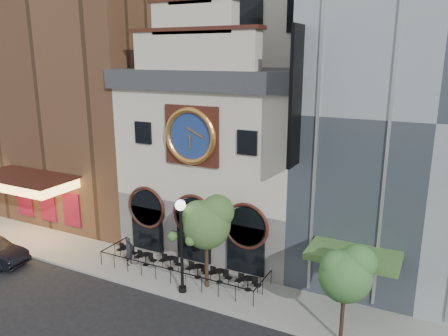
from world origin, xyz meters
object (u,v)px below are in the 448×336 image
at_px(bistro_0, 127,251).
at_px(bistro_2, 170,262).
at_px(bistro_3, 198,270).
at_px(pedestrian, 129,251).
at_px(bistro_5, 248,283).
at_px(lamppost, 181,236).
at_px(bistro_4, 219,275).
at_px(tree_left, 207,221).
at_px(bistro_1, 146,258).
at_px(tree_right, 347,272).

bearing_deg(bistro_0, bistro_2, -0.50).
distance_m(bistro_3, pedestrian, 4.79).
xyz_separation_m(bistro_5, lamppost, (-3.24, -1.84, 2.93)).
relative_size(bistro_0, bistro_4, 1.00).
height_order(lamppost, tree_left, tree_left).
distance_m(bistro_0, bistro_4, 6.98).
relative_size(lamppost, tree_left, 0.99).
distance_m(bistro_2, pedestrian, 2.79).
xyz_separation_m(bistro_3, bistro_5, (3.30, 0.03, 0.00)).
distance_m(bistro_2, bistro_5, 5.38).
bearing_deg(bistro_2, bistro_1, -170.56).
distance_m(bistro_3, lamppost, 3.44).
bearing_deg(bistro_5, bistro_0, 178.96).
distance_m(bistro_4, pedestrian, 6.24).
bearing_deg(lamppost, bistro_4, 56.65).
bearing_deg(bistro_4, bistro_5, -0.89).
distance_m(bistro_1, bistro_4, 5.24).
distance_m(bistro_4, lamppost, 3.74).
height_order(pedestrian, tree_right, tree_right).
distance_m(bistro_1, pedestrian, 1.13).
bearing_deg(bistro_2, bistro_4, -1.66).
height_order(bistro_1, pedestrian, pedestrian).
relative_size(bistro_1, pedestrian, 0.86).
bearing_deg(bistro_0, tree_right, -9.04).
distance_m(bistro_0, bistro_5, 8.83).
xyz_separation_m(bistro_1, tree_right, (12.89, -2.01, 3.09)).
height_order(bistro_0, pedestrian, pedestrian).
height_order(bistro_0, bistro_2, same).
bearing_deg(tree_right, bistro_0, 170.96).
bearing_deg(lamppost, bistro_2, 140.75).
bearing_deg(lamppost, bistro_5, 32.92).
height_order(pedestrian, tree_left, tree_left).
relative_size(bistro_5, pedestrian, 0.86).
relative_size(bistro_1, bistro_2, 1.00).
bearing_deg(bistro_1, bistro_5, 1.24).
distance_m(bistro_5, pedestrian, 8.08).
bearing_deg(tree_left, pedestrian, 178.97).
relative_size(pedestrian, lamppost, 0.33).
xyz_separation_m(bistro_3, tree_left, (1.06, -0.63, 3.61)).
height_order(lamppost, tree_right, lamppost).
relative_size(bistro_3, bistro_5, 1.00).
bearing_deg(tree_right, bistro_2, 168.39).
xyz_separation_m(bistro_1, bistro_3, (3.79, 0.12, 0.00)).
distance_m(bistro_5, lamppost, 4.74).
bearing_deg(bistro_1, bistro_2, 9.44).
height_order(bistro_4, pedestrian, pedestrian).
relative_size(bistro_5, tree_right, 0.33).
distance_m(bistro_4, tree_left, 3.70).
bearing_deg(bistro_3, bistro_0, 177.98).
relative_size(bistro_4, pedestrian, 0.86).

